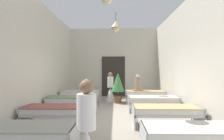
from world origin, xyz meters
TOP-DOWN VIEW (x-y plane):
  - ground_plane at (0.00, 0.00)m, footprint 5.84×10.72m
  - room_shell at (0.00, 1.15)m, footprint 5.64×10.32m
  - bed_left_row_0 at (-1.57, -2.85)m, footprint 1.90×0.84m
  - bed_right_row_0 at (1.57, -2.85)m, footprint 1.90×0.84m
  - bed_left_row_1 at (-1.57, -0.95)m, footprint 1.90×0.84m
  - bed_right_row_1 at (1.57, -0.95)m, footprint 1.90×0.84m
  - bed_left_row_2 at (-1.57, 0.95)m, footprint 1.90×0.84m
  - bed_right_row_2 at (1.57, 0.95)m, footprint 1.90×0.84m
  - bed_left_row_3 at (-1.57, 2.85)m, footprint 1.90×0.84m
  - bed_right_row_3 at (1.57, 2.85)m, footprint 1.90×0.84m
  - nurse_near_aisle at (-0.13, 3.26)m, footprint 0.52×0.52m
  - nurse_mid_aisle at (-0.33, -3.44)m, footprint 0.52×0.52m
  - patient_seated_primary at (1.22, 2.83)m, footprint 0.44×0.44m
  - potted_plant at (0.24, 2.72)m, footprint 0.63×0.63m

SIDE VIEW (x-z plane):
  - ground_plane at x=0.00m, z-range -0.10..0.00m
  - bed_left_row_0 at x=-1.57m, z-range 0.15..0.73m
  - bed_right_row_0 at x=1.57m, z-range 0.15..0.73m
  - bed_left_row_1 at x=-1.57m, z-range 0.15..0.73m
  - bed_right_row_1 at x=1.57m, z-range 0.15..0.73m
  - bed_left_row_2 at x=-1.57m, z-range 0.15..0.73m
  - bed_right_row_2 at x=1.57m, z-range 0.15..0.73m
  - bed_left_row_3 at x=-1.57m, z-range 0.15..0.73m
  - bed_right_row_3 at x=1.57m, z-range 0.15..0.73m
  - nurse_near_aisle at x=-0.13m, z-range -0.21..1.27m
  - nurse_mid_aisle at x=-0.33m, z-range -0.21..1.27m
  - patient_seated_primary at x=1.22m, z-range 0.47..1.27m
  - potted_plant at x=0.24m, z-range 0.19..1.65m
  - room_shell at x=0.00m, z-range 0.00..4.10m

